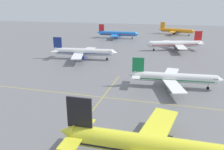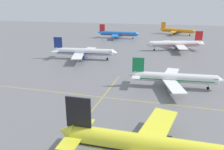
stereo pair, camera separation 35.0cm
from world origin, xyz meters
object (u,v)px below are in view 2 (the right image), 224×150
Objects in this scene: airliner_second_row at (174,78)px; airliner_front_gate at (158,147)px; airliner_far_left_stand at (176,44)px; airliner_third_row at (83,52)px; airliner_far_right_stand at (118,34)px; airliner_distant_taxiway at (177,31)px.

airliner_front_gate is at bearing -93.18° from airliner_second_row.
airliner_second_row is 0.89× the size of airliner_far_left_stand.
airliner_second_row is at bearing 86.82° from airliner_front_gate.
airliner_third_row is 77.41m from airliner_far_right_stand.
airliner_third_row is at bearing 146.17° from airliner_second_row.
airliner_third_row is 0.98× the size of airliner_far_left_stand.
airliner_third_row is at bearing 120.94° from airliner_front_gate.
airliner_second_row is 0.90× the size of airliner_third_row.
airliner_second_row is at bearing -90.50° from airliner_distant_taxiway.
airliner_far_right_stand is 61.16m from airliner_distant_taxiway.
airliner_front_gate reaches higher than airliner_distant_taxiway.
airliner_far_left_stand reaches higher than airliner_distant_taxiway.
airliner_distant_taxiway is (3.63, 188.62, -0.32)m from airliner_front_gate.
airliner_far_right_stand is (-47.26, 40.49, -0.15)m from airliner_far_left_stand.
airliner_front_gate is 1.17× the size of airliner_second_row.
airliner_front_gate is 42.35m from airliner_second_row.
airliner_second_row is 118.07m from airliner_far_right_stand.
airliner_distant_taxiway reaches higher than airliner_second_row.
airliner_far_left_stand is at bearing -90.54° from airliner_distant_taxiway.
airliner_far_right_stand is at bearing 139.41° from airliner_far_left_stand.
airliner_second_row is at bearing -66.69° from airliner_far_right_stand.
airliner_far_left_stand is at bearing 88.50° from airliner_front_gate.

